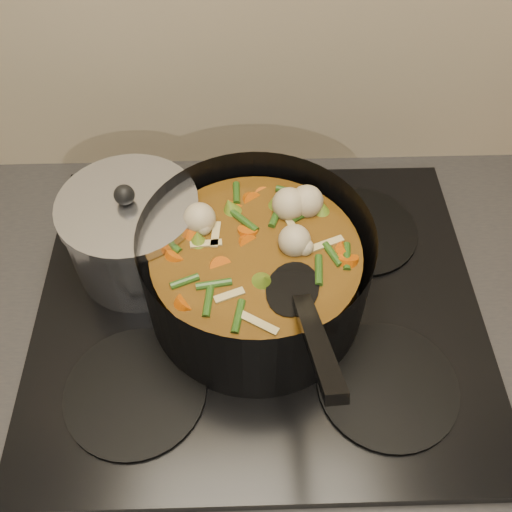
{
  "coord_description": "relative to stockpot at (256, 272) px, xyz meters",
  "views": [
    {
      "loc": [
        -0.02,
        1.49,
        1.6
      ],
      "look_at": [
        -0.0,
        1.93,
        1.03
      ],
      "focal_mm": 40.0,
      "sensor_mm": 36.0,
      "label": 1
    }
  ],
  "objects": [
    {
      "name": "counter",
      "position": [
        0.0,
        -0.0,
        -0.54
      ],
      "size": [
        2.64,
        0.64,
        0.91
      ],
      "color": "brown",
      "rests_on": "ground"
    },
    {
      "name": "stovetop",
      "position": [
        0.0,
        -0.0,
        -0.08
      ],
      "size": [
        0.62,
        0.54,
        0.03
      ],
      "color": "black",
      "rests_on": "counter"
    },
    {
      "name": "saucepan",
      "position": [
        -0.17,
        0.08,
        -0.0
      ],
      "size": [
        0.19,
        0.19,
        0.16
      ],
      "rotation": [
        0.0,
        0.0,
        0.08
      ],
      "color": "silver",
      "rests_on": "stovetop"
    },
    {
      "name": "stockpot",
      "position": [
        0.0,
        0.0,
        0.0
      ],
      "size": [
        0.33,
        0.41,
        0.22
      ],
      "rotation": [
        0.0,
        0.0,
        -0.12
      ],
      "color": "black",
      "rests_on": "stovetop"
    }
  ]
}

